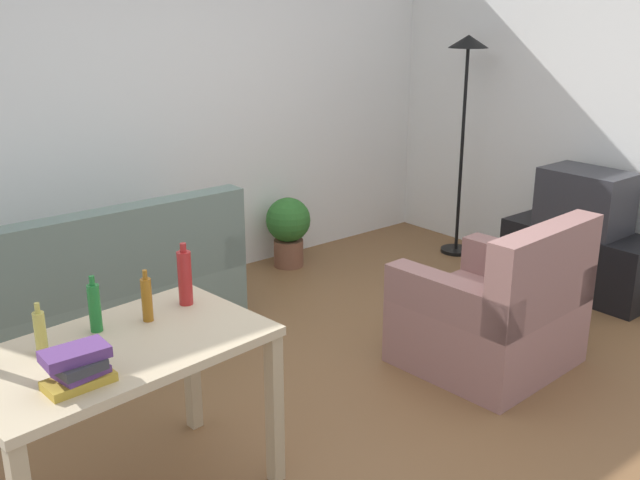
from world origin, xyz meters
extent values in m
cube|color=brown|center=(0.00, 0.00, -0.01)|extent=(5.20, 4.40, 0.02)
cube|color=white|center=(0.00, 2.20, 1.35)|extent=(5.20, 0.10, 2.70)
cube|color=silver|center=(2.60, 0.00, 1.35)|extent=(0.10, 4.40, 2.70)
cube|color=slate|center=(-0.83, 1.65, 0.20)|extent=(1.79, 0.84, 0.40)
cube|color=slate|center=(-0.83, 1.31, 0.66)|extent=(1.79, 0.16, 0.52)
cube|color=slate|center=(-0.01, 1.65, 0.51)|extent=(0.16, 0.84, 0.22)
cube|color=black|center=(2.25, 0.10, 0.24)|extent=(0.44, 1.10, 0.48)
cube|color=#2D2D33|center=(2.25, 0.10, 0.70)|extent=(0.40, 0.60, 0.44)
cube|color=black|center=(2.46, 0.10, 0.70)|extent=(0.01, 0.52, 0.36)
cylinder|color=black|center=(2.25, 1.25, 0.01)|extent=(0.26, 0.26, 0.03)
cylinder|color=black|center=(2.25, 1.25, 0.87)|extent=(0.03, 0.03, 1.68)
cone|color=black|center=(2.25, 1.25, 1.76)|extent=(0.32, 0.32, 0.10)
cube|color=#C6B28E|center=(-1.41, -0.04, 0.74)|extent=(1.26, 0.81, 0.04)
cube|color=tan|center=(-0.82, -0.29, 0.36)|extent=(0.07, 0.07, 0.72)
cube|color=tan|center=(-0.88, 0.32, 0.36)|extent=(0.07, 0.07, 0.72)
cylinder|color=brown|center=(0.93, 1.90, 0.11)|extent=(0.24, 0.24, 0.22)
sphere|color=#2D6B28|center=(0.93, 1.90, 0.39)|extent=(0.36, 0.36, 0.36)
cube|color=#996B66|center=(0.83, -0.18, 0.20)|extent=(0.94, 0.89, 0.40)
cube|color=#8C625D|center=(0.84, -0.51, 0.66)|extent=(0.91, 0.21, 0.52)
cube|color=#926661|center=(1.20, -0.16, 0.51)|extent=(0.20, 0.85, 0.22)
cube|color=#926661|center=(0.46, -0.19, 0.51)|extent=(0.20, 0.85, 0.22)
cylinder|color=#BCB24C|center=(-1.66, 0.08, 0.85)|extent=(0.05, 0.05, 0.17)
cylinder|color=#BCB24C|center=(-1.66, 0.08, 0.95)|extent=(0.02, 0.02, 0.04)
cylinder|color=#1E722D|center=(-1.41, 0.14, 0.86)|extent=(0.05, 0.05, 0.21)
cylinder|color=#1E722D|center=(-1.41, 0.14, 0.99)|extent=(0.02, 0.02, 0.04)
cylinder|color=#9E6019|center=(-1.20, 0.10, 0.86)|extent=(0.05, 0.05, 0.19)
cylinder|color=#9E6019|center=(-1.20, 0.10, 0.97)|extent=(0.02, 0.02, 0.04)
cylinder|color=#AD2323|center=(-0.98, 0.15, 0.89)|extent=(0.06, 0.06, 0.25)
cylinder|color=#AD2323|center=(-0.98, 0.15, 1.03)|extent=(0.03, 0.03, 0.04)
cube|color=#B7932D|center=(-1.65, -0.25, 0.78)|extent=(0.25, 0.14, 0.03)
cube|color=#593372|center=(-1.63, -0.24, 0.81)|extent=(0.19, 0.16, 0.03)
cube|color=#333338|center=(-1.64, -0.25, 0.84)|extent=(0.18, 0.15, 0.04)
cube|color=#593372|center=(-1.65, -0.23, 0.88)|extent=(0.23, 0.14, 0.04)
camera|label=1|loc=(-2.48, -2.60, 2.08)|focal=41.14mm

